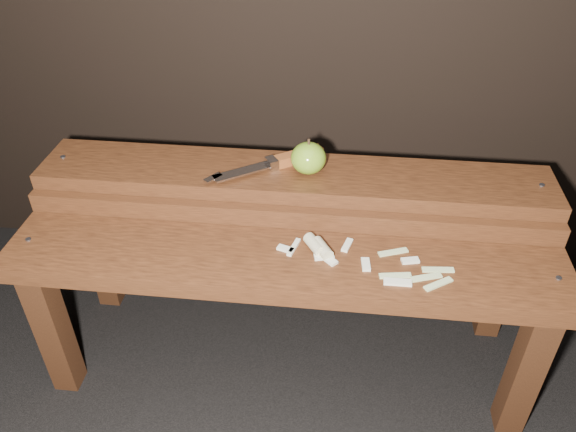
# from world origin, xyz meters

# --- Properties ---
(ground) EXTENTS (60.00, 60.00, 0.00)m
(ground) POSITION_xyz_m (0.00, 0.00, 0.00)
(ground) COLOR black
(bench_front_tier) EXTENTS (1.20, 0.20, 0.42)m
(bench_front_tier) POSITION_xyz_m (0.00, -0.06, 0.35)
(bench_front_tier) COLOR #341A0D
(bench_front_tier) RESTS_ON ground
(bench_rear_tier) EXTENTS (1.20, 0.21, 0.50)m
(bench_rear_tier) POSITION_xyz_m (0.00, 0.17, 0.41)
(bench_rear_tier) COLOR #341A0D
(bench_rear_tier) RESTS_ON ground
(apple) EXTENTS (0.08, 0.08, 0.09)m
(apple) POSITION_xyz_m (0.03, 0.17, 0.54)
(apple) COLOR olive
(apple) RESTS_ON bench_rear_tier
(knife) EXTENTS (0.26, 0.19, 0.03)m
(knife) POSITION_xyz_m (-0.02, 0.20, 0.51)
(knife) COLOR brown
(knife) RESTS_ON bench_rear_tier
(apple_scraps) EXTENTS (0.37, 0.15, 0.03)m
(apple_scraps) POSITION_xyz_m (0.12, -0.03, 0.43)
(apple_scraps) COLOR beige
(apple_scraps) RESTS_ON bench_front_tier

